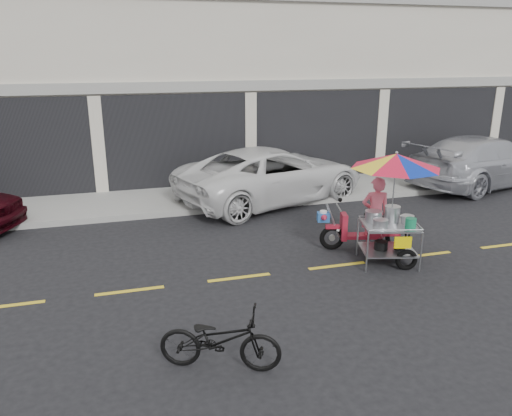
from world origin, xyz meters
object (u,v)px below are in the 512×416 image
object	(u,v)px
near_bicycle	(220,340)
food_vendor_rig	(386,191)
silver_pickup	(483,161)
white_pickup	(272,175)

from	to	relation	value
near_bicycle	food_vendor_rig	bearing A→B (deg)	-32.41
silver_pickup	near_bicycle	distance (m)	12.26
silver_pickup	near_bicycle	size ratio (longest dim) A/B	3.34
white_pickup	silver_pickup	xyz separation A→B (m)	(6.89, -0.19, 0.02)
food_vendor_rig	white_pickup	bearing A→B (deg)	116.27
near_bicycle	food_vendor_rig	world-z (taller)	food_vendor_rig
near_bicycle	white_pickup	bearing A→B (deg)	-0.22
silver_pickup	food_vendor_rig	distance (m)	7.40
silver_pickup	near_bicycle	world-z (taller)	silver_pickup
white_pickup	food_vendor_rig	bearing A→B (deg)	172.15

